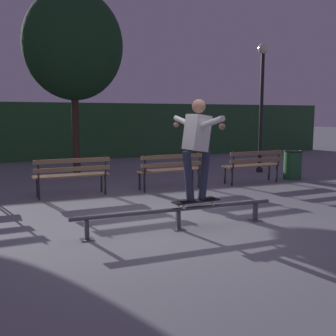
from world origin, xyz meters
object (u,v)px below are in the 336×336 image
Objects in this scene: skateboard at (196,201)px; park_bench_left_center at (72,172)px; tree_behind_benches at (73,46)px; park_bench_right_center at (171,167)px; lamp_post_right at (262,91)px; trash_can at (293,164)px; grind_rail at (178,213)px; skateboarder at (197,141)px; park_bench_rightmost at (253,163)px.

park_bench_left_center is at bearing 114.85° from skateboard.
skateboard is 0.15× the size of tree_behind_benches.
lamp_post_right is (3.67, 1.69, 1.94)m from park_bench_right_center.
skateboard is 0.49× the size of park_bench_right_center.
park_bench_left_center and park_bench_right_center have the same top height.
park_bench_left_center is 6.00m from trash_can.
park_bench_left_center reaches higher than grind_rail.
skateboard is at bearing -174.51° from skateboarder.
park_bench_rightmost is at bearing -43.18° from tree_behind_benches.
lamp_post_right is at bearing 46.71° from skateboarder.
tree_behind_benches is 6.78× the size of trash_can.
lamp_post_right is (1.37, 1.69, 1.94)m from park_bench_rightmost.
park_bench_rightmost is at bearing 42.05° from grind_rail.
skateboard is 0.51× the size of skateboarder.
grind_rail is 0.34m from skateboard.
park_bench_left_center is 4.60m from park_bench_rightmost.
grind_rail is 1.14m from skateboarder.
skateboarder is at bearing 5.49° from skateboard.
park_bench_rightmost is at bearing 0.00° from park_bench_right_center.
grind_rail is at bearing -110.37° from park_bench_right_center.
trash_can is (1.39, 0.17, -0.12)m from park_bench_rightmost.
lamp_post_right reaches higher than park_bench_right_center.
park_bench_left_center is 4.97m from tree_behind_benches.
lamp_post_right is at bearing -20.68° from tree_behind_benches.
grind_rail is 2.04× the size of park_bench_right_center.
park_bench_rightmost reaches higher than trash_can.
park_bench_rightmost is at bearing 44.70° from skateboarder.
skateboarder reaches higher than skateboard.
park_bench_right_center is (0.86, 3.12, 0.12)m from skateboard.
tree_behind_benches is (-3.93, 3.69, 3.27)m from park_bench_rightmost.
grind_rail is 0.61× the size of tree_behind_benches.
skateboarder is 3.54m from park_bench_left_center.
park_bench_right_center is 2.02× the size of trash_can.
lamp_post_right is at bearing 15.76° from park_bench_left_center.
trash_can is at bearing 2.69° from park_bench_right_center.
grind_rail is 7.17m from lamp_post_right.
trash_can is at bearing 7.11° from park_bench_rightmost.
park_bench_rightmost is 2.02× the size of trash_can.
tree_behind_benches reaches higher than skateboarder.
lamp_post_right is at bearing 46.70° from skateboard.
park_bench_right_center is 2.30m from park_bench_rightmost.
skateboarder is at bearing -133.29° from lamp_post_right.
grind_rail is at bearing -145.82° from trash_can.
lamp_post_right is at bearing 24.65° from park_bench_right_center.
park_bench_right_center is at bearing 0.00° from park_bench_left_center.
skateboard is 0.20× the size of lamp_post_right.
skateboard is 3.44m from park_bench_left_center.
skateboarder is at bearing -105.28° from park_bench_right_center.
park_bench_right_center is (1.16, 3.12, 0.28)m from grind_rail.
lamp_post_right reaches higher than park_bench_left_center.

